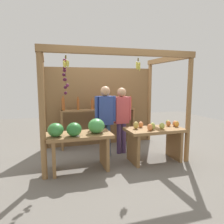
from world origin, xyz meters
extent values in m
plane|color=slate|center=(0.00, 0.00, 0.00)|extent=(12.00, 12.00, 0.00)
cylinder|color=olive|center=(-1.46, -0.90, 1.15)|extent=(0.10, 0.10, 2.30)
cylinder|color=olive|center=(1.46, -0.90, 1.15)|extent=(0.10, 0.10, 2.30)
cylinder|color=olive|center=(-1.46, 0.90, 1.15)|extent=(0.10, 0.10, 2.30)
cylinder|color=olive|center=(1.46, 0.90, 1.15)|extent=(0.10, 0.10, 2.30)
cube|color=olive|center=(0.00, -0.90, 2.24)|extent=(3.02, 0.12, 0.12)
cube|color=olive|center=(-1.46, 0.00, 2.24)|extent=(0.12, 1.89, 0.12)
cube|color=olive|center=(1.46, 0.00, 2.24)|extent=(0.12, 1.89, 0.12)
cube|color=brown|center=(0.00, 0.92, 1.03)|extent=(2.92, 0.04, 2.07)
cylinder|color=brown|center=(0.36, -0.73, 2.13)|extent=(0.02, 0.02, 0.06)
ellipsoid|color=#D1CC4C|center=(0.39, -0.73, 2.01)|extent=(0.04, 0.06, 0.15)
ellipsoid|color=#D1CC4C|center=(0.39, -0.70, 2.00)|extent=(0.07, 0.07, 0.16)
ellipsoid|color=#D1CC4C|center=(0.36, -0.71, 2.01)|extent=(0.08, 0.04, 0.15)
ellipsoid|color=#D1CC4C|center=(0.34, -0.72, 2.01)|extent=(0.05, 0.08, 0.15)
ellipsoid|color=#D1CC4C|center=(0.35, -0.75, 2.02)|extent=(0.06, 0.08, 0.16)
ellipsoid|color=#D1CC4C|center=(0.36, -0.77, 2.02)|extent=(0.09, 0.05, 0.15)
ellipsoid|color=#D1CC4C|center=(0.39, -0.76, 1.98)|extent=(0.05, 0.05, 0.15)
cylinder|color=brown|center=(-1.02, -0.75, 2.13)|extent=(0.02, 0.02, 0.06)
ellipsoid|color=#D1CC4C|center=(-0.99, -0.75, 2.01)|extent=(0.04, 0.09, 0.13)
ellipsoid|color=#D1CC4C|center=(-1.01, -0.71, 2.03)|extent=(0.05, 0.04, 0.13)
ellipsoid|color=#D1CC4C|center=(-1.05, -0.73, 2.02)|extent=(0.05, 0.05, 0.13)
ellipsoid|color=#D1CC4C|center=(-1.06, -0.77, 2.00)|extent=(0.06, 0.08, 0.13)
ellipsoid|color=#D1CC4C|center=(-1.00, -0.80, 2.01)|extent=(0.06, 0.05, 0.13)
cylinder|color=#4C422D|center=(-1.02, -0.61, 1.88)|extent=(0.01, 0.01, 0.55)
sphere|color=#601E42|center=(-1.03, -0.64, 2.08)|extent=(0.07, 0.07, 0.07)
sphere|color=#511938|center=(-1.03, -0.60, 2.01)|extent=(0.07, 0.07, 0.07)
sphere|color=#511938|center=(-1.04, -0.63, 1.95)|extent=(0.06, 0.06, 0.06)
sphere|color=#47142D|center=(-1.04, -0.64, 1.90)|extent=(0.06, 0.06, 0.06)
sphere|color=#47142D|center=(-1.05, -0.59, 1.83)|extent=(0.06, 0.06, 0.06)
sphere|color=#47142D|center=(-1.05, -0.60, 1.74)|extent=(0.06, 0.06, 0.06)
sphere|color=#47142D|center=(-1.03, -0.60, 1.74)|extent=(0.06, 0.06, 0.06)
sphere|color=#601E42|center=(-1.00, -0.62, 1.63)|extent=(0.06, 0.06, 0.06)
sphere|color=#47142D|center=(-1.03, -0.59, 1.60)|extent=(0.06, 0.06, 0.06)
sphere|color=#47142D|center=(-1.03, -0.62, 1.49)|extent=(0.06, 0.06, 0.06)
cube|color=olive|center=(-0.80, -0.67, 0.68)|extent=(1.23, 0.64, 0.06)
cube|color=olive|center=(-1.29, -0.67, 0.33)|extent=(0.06, 0.58, 0.65)
cube|color=olive|center=(-0.31, -0.67, 0.33)|extent=(0.06, 0.58, 0.65)
ellipsoid|color=#38843D|center=(-1.24, -0.77, 0.84)|extent=(0.40, 0.40, 0.25)
ellipsoid|color=#429347|center=(-0.48, -0.72, 0.86)|extent=(0.37, 0.37, 0.28)
ellipsoid|color=#2D7533|center=(-0.92, -0.84, 0.84)|extent=(0.28, 0.28, 0.25)
cylinder|color=white|center=(-0.86, -0.85, 0.76)|extent=(0.07, 0.07, 0.09)
cube|color=olive|center=(0.80, -0.67, 0.68)|extent=(1.23, 0.64, 0.06)
cube|color=olive|center=(0.31, -0.67, 0.33)|extent=(0.06, 0.58, 0.65)
cube|color=olive|center=(1.29, -0.67, 0.33)|extent=(0.06, 0.58, 0.65)
ellipsoid|color=#B79E47|center=(0.40, -0.60, 0.79)|extent=(0.15, 0.15, 0.16)
ellipsoid|color=#A8B24C|center=(1.28, -0.41, 0.77)|extent=(0.12, 0.12, 0.11)
ellipsoid|color=#E07F47|center=(0.60, -0.83, 0.78)|extent=(0.15, 0.15, 0.14)
ellipsoid|color=gold|center=(1.33, -0.68, 0.78)|extent=(0.12, 0.12, 0.13)
ellipsoid|color=#A8B24C|center=(0.70, -0.77, 0.79)|extent=(0.14, 0.14, 0.15)
ellipsoid|color=#A8B24C|center=(0.91, -0.78, 0.78)|extent=(0.15, 0.15, 0.13)
ellipsoid|color=#CC7038|center=(1.21, -0.55, 0.77)|extent=(0.13, 0.13, 0.12)
ellipsoid|color=#E07F47|center=(1.35, -0.59, 0.78)|extent=(0.12, 0.12, 0.12)
ellipsoid|color=#E07F47|center=(0.56, -0.49, 0.78)|extent=(0.11, 0.11, 0.13)
cube|color=olive|center=(-1.05, 0.67, 0.50)|extent=(0.05, 0.20, 1.00)
cube|color=olive|center=(0.85, 0.67, 0.50)|extent=(0.05, 0.20, 1.00)
cube|color=olive|center=(-0.10, 0.67, 0.98)|extent=(1.90, 0.22, 0.04)
cylinder|color=#994C1E|center=(-1.00, 0.67, 1.15)|extent=(0.07, 0.07, 0.30)
cylinder|color=#994C1E|center=(-1.00, 0.67, 1.33)|extent=(0.03, 0.03, 0.06)
cylinder|color=#994C1E|center=(-0.63, 0.67, 1.14)|extent=(0.06, 0.06, 0.27)
cylinder|color=#994C1E|center=(-0.63, 0.67, 1.30)|extent=(0.03, 0.03, 0.06)
cylinder|color=#994C1E|center=(-0.27, 0.67, 1.12)|extent=(0.07, 0.07, 0.23)
cylinder|color=#994C1E|center=(-0.27, 0.67, 1.26)|extent=(0.03, 0.03, 0.06)
cylinder|color=#994C1E|center=(0.08, 0.67, 1.13)|extent=(0.08, 0.08, 0.26)
cylinder|color=#994C1E|center=(0.08, 0.67, 1.29)|extent=(0.03, 0.03, 0.06)
cylinder|color=silver|center=(0.43, 0.67, 1.12)|extent=(0.06, 0.06, 0.24)
cylinder|color=silver|center=(0.43, 0.67, 1.27)|extent=(0.03, 0.03, 0.06)
cylinder|color=#994C1E|center=(0.79, 0.67, 1.14)|extent=(0.07, 0.07, 0.27)
cylinder|color=#994C1E|center=(0.79, 0.67, 1.30)|extent=(0.03, 0.03, 0.06)
cylinder|color=navy|center=(-0.19, -0.11, 0.38)|extent=(0.11, 0.11, 0.75)
cylinder|color=navy|center=(-0.07, -0.11, 0.38)|extent=(0.11, 0.11, 0.75)
cube|color=#2D428C|center=(-0.13, -0.11, 1.07)|extent=(0.32, 0.19, 0.63)
cylinder|color=#2D428C|center=(-0.33, -0.11, 1.10)|extent=(0.08, 0.08, 0.57)
cylinder|color=#2D428C|center=(0.07, -0.11, 1.10)|extent=(0.08, 0.08, 0.57)
sphere|color=tan|center=(-0.13, -0.11, 1.49)|extent=(0.22, 0.22, 0.22)
cylinder|color=#4E3660|center=(0.23, 0.01, 0.37)|extent=(0.11, 0.11, 0.73)
cylinder|color=#4E3660|center=(0.35, 0.01, 0.37)|extent=(0.11, 0.11, 0.73)
cube|color=#BF474C|center=(0.29, 0.01, 1.04)|extent=(0.32, 0.19, 0.62)
cylinder|color=#BF474C|center=(0.09, 0.01, 1.07)|extent=(0.08, 0.08, 0.56)
cylinder|color=#BF474C|center=(0.49, 0.01, 1.07)|extent=(0.08, 0.08, 0.56)
sphere|color=tan|center=(0.29, 0.01, 1.46)|extent=(0.21, 0.21, 0.21)
camera|label=1|loc=(-1.36, -4.63, 1.69)|focal=33.97mm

